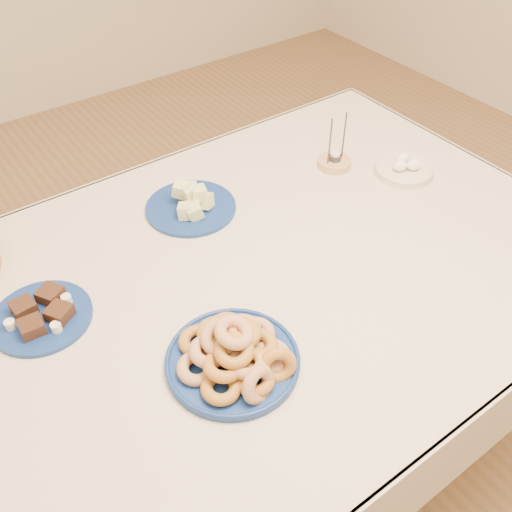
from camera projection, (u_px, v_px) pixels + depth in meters
name	position (u px, v px, depth m)	size (l,w,h in m)	color
ground	(247.00, 443.00, 1.82)	(5.00, 5.00, 0.00)	olive
dining_table	(244.00, 307.00, 1.39)	(1.71, 1.11, 0.75)	brown
donut_platter	(235.00, 355.00, 1.11)	(0.29, 0.29, 0.12)	navy
melon_plate	(191.00, 204.00, 1.48)	(0.31, 0.31, 0.08)	navy
brownie_plate	(42.00, 315.00, 1.21)	(0.25, 0.25, 0.04)	navy
candle_holder	(335.00, 162.00, 1.64)	(0.10, 0.10, 0.16)	tan
egg_bowl	(404.00, 169.00, 1.61)	(0.20, 0.20, 0.05)	beige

